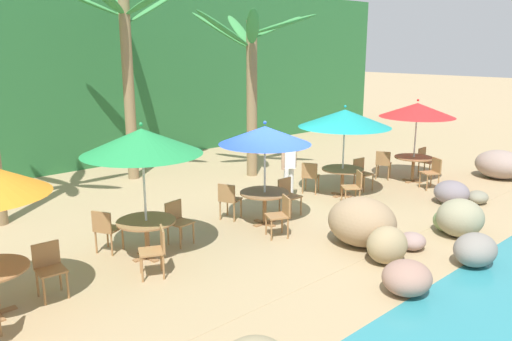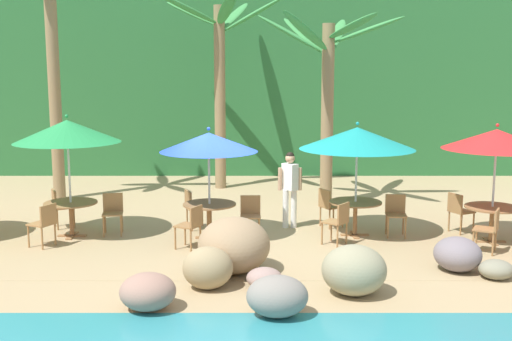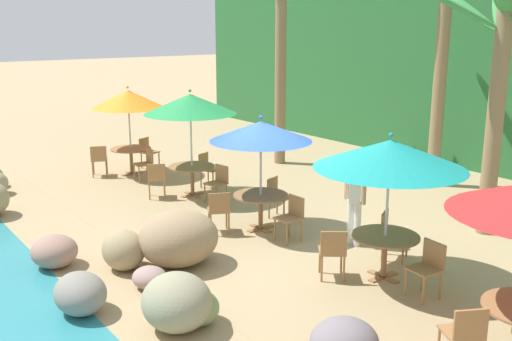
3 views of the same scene
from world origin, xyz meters
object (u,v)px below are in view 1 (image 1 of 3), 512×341
object	(u,v)px
dining_table_teal	(342,173)
palm_tree_second	(127,52)
dining_table_red	(413,161)
waiter_in_white	(289,163)
chair_green_inland	(106,228)
chair_blue_left	(281,213)
umbrella_teal	(345,118)
umbrella_green	(142,141)
umbrella_red	(417,110)
chair_red_left	(433,171)
umbrella_blue	(265,135)
dining_table_green	(146,227)
chair_teal_seaward	(361,172)
chair_red_inland	(383,163)
chair_orange_seaward	(49,266)
chair_green_seaward	(177,219)
chair_teal_left	(355,185)
chair_green_left	(156,248)
chair_teal_inland	(310,175)
chair_red_seaward	(425,160)
dining_table_blue	(265,198)
chair_blue_inland	(229,198)
palm_tree_third	(251,64)
chair_blue_seaward	(288,194)

from	to	relation	value
dining_table_teal	palm_tree_second	size ratio (longest dim) A/B	0.20
dining_table_red	waiter_in_white	xyz separation A→B (m)	(-4.04, 1.19, 0.37)
chair_green_inland	chair_blue_left	xyz separation A→B (m)	(3.09, -1.66, 0.00)
umbrella_teal	waiter_in_white	size ratio (longest dim) A/B	1.42
umbrella_green	umbrella_red	xyz separation A→B (m)	(8.67, -0.44, -0.12)
chair_blue_left	chair_red_left	distance (m)	5.73
umbrella_blue	dining_table_green	bearing A→B (deg)	177.29
chair_green_inland	chair_teal_seaward	size ratio (longest dim) A/B	1.00
dining_table_teal	dining_table_red	distance (m)	2.74
chair_teal_seaward	dining_table_teal	bearing A→B (deg)	-179.59
chair_red_inland	umbrella_green	bearing A→B (deg)	-177.96
umbrella_teal	chair_teal_seaward	xyz separation A→B (m)	(0.85, 0.01, -1.56)
chair_orange_seaward	waiter_in_white	bearing A→B (deg)	8.86
umbrella_green	umbrella_red	distance (m)	8.68
chair_green_seaward	palm_tree_second	size ratio (longest dim) A/B	0.16
chair_green_seaward	chair_green_inland	distance (m)	1.39
umbrella_red	chair_red_inland	distance (m)	1.81
chair_blue_left	chair_teal_left	bearing A→B (deg)	5.58
chair_green_left	chair_teal_seaward	xyz separation A→B (m)	(7.12, 0.88, 0.00)
umbrella_red	chair_orange_seaward	bearing A→B (deg)	179.09
chair_blue_left	chair_teal_inland	distance (m)	3.34
dining_table_green	chair_green_inland	size ratio (longest dim) A/B	1.26
palm_tree_second	waiter_in_white	distance (m)	5.75
waiter_in_white	chair_red_left	bearing A→B (deg)	-28.02
chair_green_left	dining_table_red	size ratio (longest dim) A/B	0.79
chair_orange_seaward	umbrella_green	xyz separation A→B (m)	(1.92, 0.27, 1.72)
chair_red_left	dining_table_teal	bearing A→B (deg)	151.30
dining_table_teal	chair_red_inland	distance (m)	2.26
chair_green_left	chair_red_inland	world-z (taller)	same
chair_red_seaward	dining_table_teal	bearing A→B (deg)	173.51
palm_tree_second	chair_orange_seaward	bearing A→B (deg)	-129.57
chair_red_inland	chair_green_inland	bearing A→B (deg)	177.20
chair_red_seaward	umbrella_green	bearing A→B (deg)	178.00
chair_orange_seaward	chair_green_seaward	distance (m)	2.79
dining_table_red	waiter_in_white	bearing A→B (deg)	163.62
chair_blue_left	chair_red_inland	distance (m)	5.74
chair_red_left	umbrella_green	bearing A→B (deg)	171.63
dining_table_red	umbrella_green	bearing A→B (deg)	177.12
dining_table_blue	chair_teal_seaward	xyz separation A→B (m)	(3.91, 0.22, -0.10)
chair_green_left	chair_orange_seaward	bearing A→B (deg)	161.88
chair_blue_inland	chair_teal_seaward	xyz separation A→B (m)	(4.33, -0.53, 0.00)
umbrella_green	chair_green_left	size ratio (longest dim) A/B	2.96
umbrella_blue	chair_teal_seaward	world-z (taller)	umbrella_blue
umbrella_teal	chair_orange_seaward	bearing A→B (deg)	-177.53
umbrella_green	waiter_in_white	distance (m)	4.85
umbrella_green	palm_tree_third	bearing A→B (deg)	30.62
chair_blue_left	chair_teal_left	xyz separation A→B (m)	(2.90, 0.28, 0.00)
chair_green_inland	chair_blue_seaward	xyz separation A→B (m)	(4.23, -0.75, 0.00)
chair_red_seaward	chair_blue_inland	bearing A→B (deg)	172.36
umbrella_red	palm_tree_second	world-z (taller)	palm_tree_second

